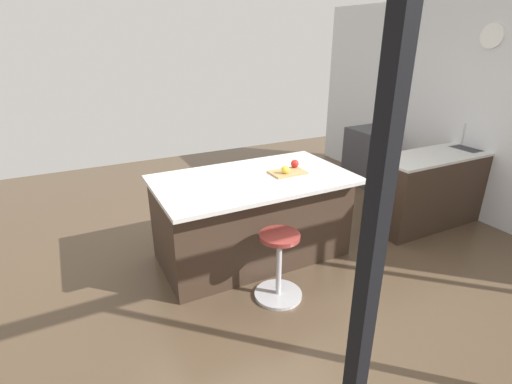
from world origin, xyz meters
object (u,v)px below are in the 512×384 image
(stool_by_window, at_px, (279,268))
(apple_red, at_px, (295,164))
(apple_yellow, at_px, (285,170))
(cutting_board, at_px, (288,172))
(kitchen_island, at_px, (252,217))
(oven_range, at_px, (369,156))

(stool_by_window, relative_size, apple_red, 7.62)
(stool_by_window, xyz_separation_m, apple_yellow, (-0.42, -0.62, 0.68))
(cutting_board, bearing_deg, kitchen_island, -13.58)
(apple_yellow, xyz_separation_m, apple_red, (-0.19, -0.12, 0.00))
(kitchen_island, relative_size, cutting_board, 5.48)
(cutting_board, height_order, apple_red, apple_red)
(oven_range, relative_size, apple_red, 10.38)
(cutting_board, height_order, apple_yellow, apple_yellow)
(oven_range, xyz_separation_m, apple_yellow, (2.41, 1.35, 0.54))
(stool_by_window, relative_size, cutting_board, 1.79)
(kitchen_island, xyz_separation_m, stool_by_window, (0.10, 0.75, -0.16))
(kitchen_island, bearing_deg, oven_range, -155.89)
(apple_red, bearing_deg, stool_by_window, 50.64)
(oven_range, distance_m, stool_by_window, 3.45)
(kitchen_island, distance_m, cutting_board, 0.60)
(apple_yellow, distance_m, apple_red, 0.23)
(cutting_board, bearing_deg, apple_red, -150.22)
(oven_range, relative_size, cutting_board, 2.44)
(kitchen_island, relative_size, apple_yellow, 23.75)
(cutting_board, distance_m, apple_yellow, 0.09)
(stool_by_window, relative_size, apple_yellow, 7.76)
(oven_range, height_order, apple_yellow, apple_yellow)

